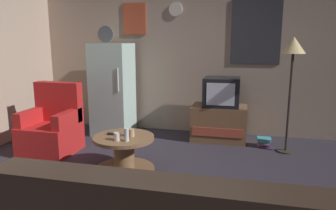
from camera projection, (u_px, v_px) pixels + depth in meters
ground_plane at (139, 193)px, 3.23m from camera, size 12.00×12.00×0.00m
wall_with_art at (185, 50)px, 5.29m from camera, size 5.20×0.12×2.76m
fridge at (113, 89)px, 5.21m from camera, size 0.60×0.62×1.77m
tv_stand at (219, 123)px, 4.93m from camera, size 0.84×0.53×0.55m
crt_tv at (222, 92)px, 4.83m from camera, size 0.54×0.51×0.44m
standing_lamp at (293, 54)px, 4.18m from camera, size 0.32×0.32×1.59m
coffee_table at (124, 154)px, 3.74m from camera, size 0.72×0.72×0.43m
wine_glass at (126, 135)px, 3.50m from camera, size 0.05×0.05×0.15m
mug_ceramic_white at (117, 137)px, 3.53m from camera, size 0.08×0.08×0.09m
mug_ceramic_tan at (131, 133)px, 3.68m from camera, size 0.08×0.08×0.09m
remote_control at (113, 134)px, 3.75m from camera, size 0.15×0.05×0.02m
armchair at (52, 128)px, 4.40m from camera, size 0.68×0.68×0.96m
book_stack at (264, 142)px, 4.65m from camera, size 0.20×0.18×0.13m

